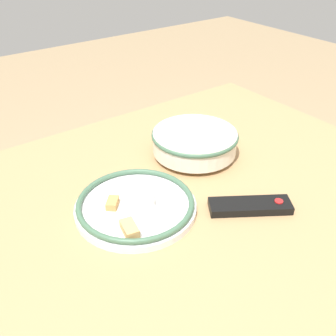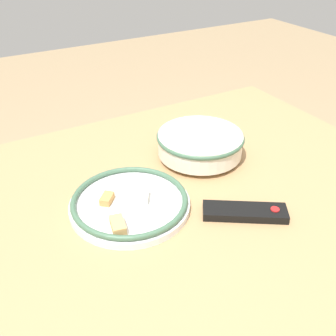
% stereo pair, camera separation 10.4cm
% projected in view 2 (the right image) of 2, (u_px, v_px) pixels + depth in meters
% --- Properties ---
extents(dining_table, '(1.18, 0.99, 0.74)m').
position_uv_depth(dining_table, '(199.00, 211.00, 1.09)').
color(dining_table, tan).
rests_on(dining_table, ground_plane).
extents(noodle_bowl, '(0.25, 0.25, 0.08)m').
position_uv_depth(noodle_bowl, '(200.00, 143.00, 1.14)').
color(noodle_bowl, silver).
rests_on(noodle_bowl, dining_table).
extents(food_plate, '(0.29, 0.29, 0.04)m').
position_uv_depth(food_plate, '(130.00, 203.00, 0.95)').
color(food_plate, white).
rests_on(food_plate, dining_table).
extents(tv_remote, '(0.20, 0.16, 0.02)m').
position_uv_depth(tv_remote, '(245.00, 212.00, 0.93)').
color(tv_remote, black).
rests_on(tv_remote, dining_table).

